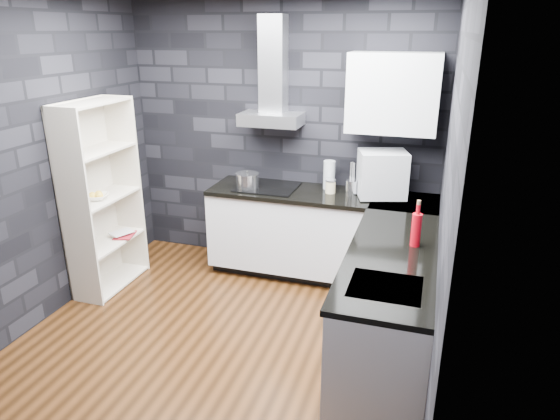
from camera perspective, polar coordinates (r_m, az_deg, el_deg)
The scene contains 27 objects.
ground at distance 4.26m, azimuth -6.53°, elevation -14.27°, with size 3.20×3.20×0.00m, color #44250F.
wall_back at distance 5.15m, azimuth 0.23°, elevation 8.36°, with size 3.20×0.05×2.70m, color black.
wall_front at distance 2.41m, azimuth -23.71°, elevation -7.46°, with size 3.20×0.05×2.70m, color black.
wall_left at distance 4.59m, azimuth -26.21°, elevation 4.83°, with size 0.05×3.20×2.70m, color black.
wall_right at distance 3.36m, azimuth 18.76°, elevation 0.86°, with size 0.05×3.20×2.70m, color black.
toekick_back at distance 5.20m, azimuth 4.57°, elevation -6.82°, with size 2.18×0.50×0.10m, color black.
toekick_right at distance 4.04m, azimuth 12.46°, elevation -15.93°, with size 0.50×1.78×0.10m, color black.
counter_back_cab at distance 4.98m, azimuth 4.60°, elevation -2.61°, with size 2.20×0.60×0.76m, color silver.
counter_right_cab at distance 3.81m, azimuth 12.33°, elevation -10.60°, with size 0.60×1.80×0.76m, color silver.
counter_back_top at distance 4.83m, azimuth 4.71°, elevation 1.73°, with size 2.20×0.62×0.04m, color black.
counter_right_top at distance 3.63m, azimuth 12.64°, elevation -5.13°, with size 0.62×1.80×0.04m, color black.
counter_corner_top at distance 4.74m, azimuth 14.19°, elevation 0.80°, with size 0.62×0.62×0.04m, color black.
hood_body at distance 4.94m, azimuth -1.01°, elevation 10.34°, with size 0.60×0.34×0.12m, color silver.
hood_chimney at distance 4.95m, azimuth -0.78°, elevation 16.30°, with size 0.24×0.20×0.90m, color silver.
upper_cabinet at distance 4.66m, azimuth 12.82°, elevation 12.88°, with size 0.80×0.35×0.70m, color silver.
cooktop at distance 4.98m, azimuth -1.44°, elevation 2.65°, with size 0.58×0.50×0.01m, color black.
sink_rim at distance 3.17m, azimuth 11.94°, elevation -8.61°, with size 0.44×0.40×0.01m, color silver.
pot at distance 4.94m, azimuth -3.74°, elevation 3.33°, with size 0.22×0.22×0.13m, color silver.
glass_vase at distance 4.93m, azimuth 5.64°, elevation 4.01°, with size 0.11×0.11×0.28m, color silver.
storage_jar at distance 4.82m, azimuth 5.78°, elevation 2.63°, with size 0.10×0.10×0.12m, color beige.
utensil_crock at distance 4.79m, azimuth 8.16°, elevation 2.55°, with size 0.11×0.11×0.14m, color silver.
appliance_garage at distance 4.72m, azimuth 11.59°, elevation 4.06°, with size 0.43×0.33×0.43m, color #BBBDC2.
red_bottle at distance 3.74m, azimuth 15.30°, elevation -2.22°, with size 0.07×0.07×0.25m, color #B40713.
bookshelf at distance 4.96m, azimuth -19.64°, elevation 1.30°, with size 0.34×0.80×1.80m, color beige.
fruit_bowl at distance 4.89m, azimuth -20.21°, elevation 1.44°, with size 0.21×0.21×0.05m, color white.
book_red at distance 5.16m, azimuth -18.31°, elevation -1.68°, with size 0.17×0.02×0.23m, color maroon.
book_second at distance 5.19m, azimuth -18.19°, elevation -1.28°, with size 0.15×0.02×0.21m, color #B2B2B2.
Camera 1 is at (1.50, -3.19, 2.39)m, focal length 32.00 mm.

